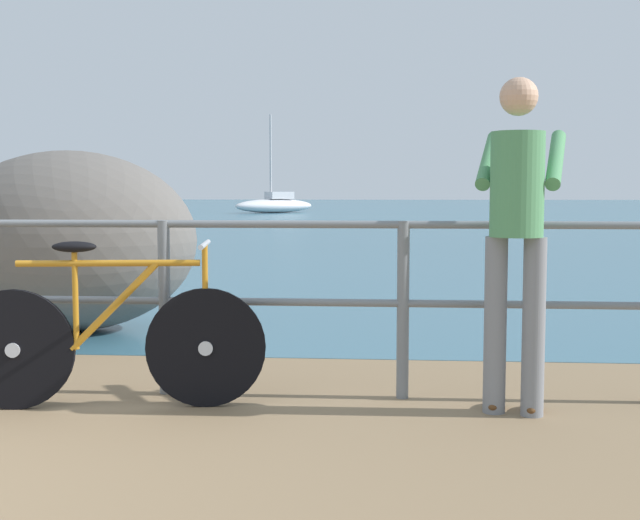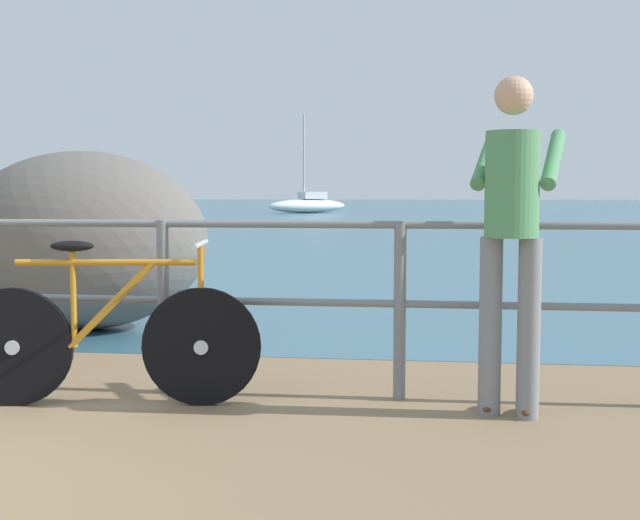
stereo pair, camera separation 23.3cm
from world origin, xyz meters
name	(u,v)px [view 1 (the left image)]	position (x,y,z in m)	size (l,w,h in m)	color
ground_plane	(290,234)	(0.00, 20.00, -0.05)	(120.00, 120.00, 0.10)	#846B4C
sea_surface	(343,209)	(0.00, 47.86, 0.00)	(120.00, 90.00, 0.01)	#38667A
bicycle	(111,338)	(1.18, 1.44, 0.39)	(1.69, 0.48, 0.92)	black
person_at_railing	(517,229)	(3.37, 1.51, 0.99)	(0.55, 0.68, 1.78)	slate
breakwater_boulder_main	(69,241)	(0.00, 3.90, 0.76)	(2.17, 1.61, 1.53)	#605B56
sailboat	(275,205)	(-2.97, 38.97, 0.42)	(4.25, 3.77, 4.90)	white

